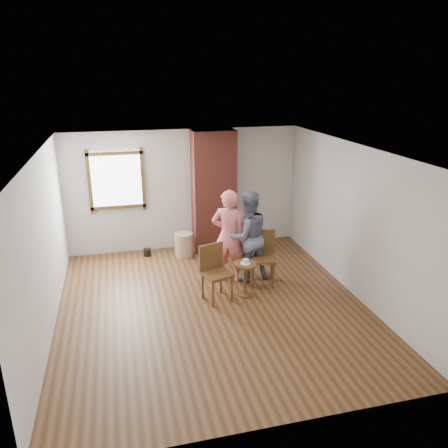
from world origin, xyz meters
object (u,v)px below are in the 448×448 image
Objects in this scene: stoneware_crock at (184,244)px; dining_chair_left at (215,269)px; side_table at (245,274)px; person_pink at (229,236)px; dining_chair_right at (263,254)px; man at (247,236)px.

dining_chair_left is (0.22, -1.97, 0.29)m from stoneware_crock.
stoneware_crock is at bearing 110.91° from side_table.
side_table is 0.83m from person_pink.
person_pink reaches higher than side_table.
dining_chair_left reaches higher than side_table.
man reaches higher than dining_chair_right.
dining_chair_right is at bearing 43.55° from side_table.
man reaches higher than stoneware_crock.
man is at bearing 70.42° from side_table.
person_pink is at bearing 100.09° from side_table.
dining_chair_left is 1.61× the size of side_table.
person_pink is (0.42, 0.65, 0.33)m from dining_chair_left.
person_pink is at bearing -64.12° from stoneware_crock.
stoneware_crock is 0.28× the size of person_pink.
dining_chair_left is 0.84m from person_pink.
person_pink is (-0.34, 0.04, 0.02)m from man.
side_table is (0.54, -0.02, -0.14)m from dining_chair_left.
dining_chair_right is (1.23, -1.55, 0.30)m from stoneware_crock.
dining_chair_left is at bearing -83.54° from stoneware_crock.
dining_chair_right is 0.57× the size of man.
dining_chair_right reaches higher than side_table.
side_table is at bearing 61.12° from man.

